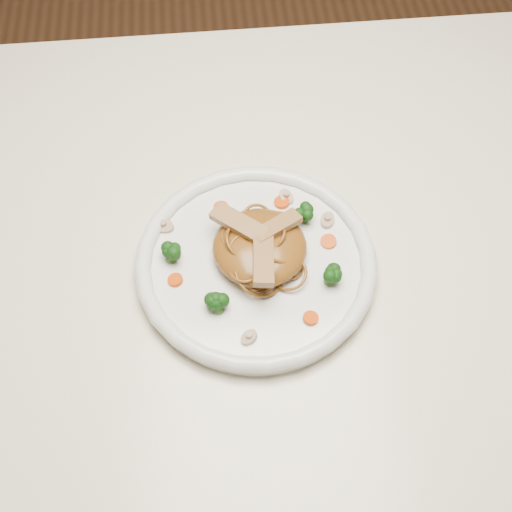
{
  "coord_description": "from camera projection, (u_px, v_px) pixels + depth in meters",
  "views": [
    {
      "loc": [
        -0.08,
        -0.5,
        1.45
      ],
      "look_at": [
        -0.04,
        -0.06,
        0.78
      ],
      "focal_mm": 46.74,
      "sensor_mm": 36.0,
      "label": 1
    }
  ],
  "objects": [
    {
      "name": "broccoli_3",
      "position": [
        330.0,
        275.0,
        0.79
      ],
      "size": [
        0.03,
        0.03,
        0.03
      ],
      "primitive_type": null,
      "rotation": [
        0.0,
        0.0,
        0.25
      ],
      "color": "#103D0C",
      "rests_on": "plate"
    },
    {
      "name": "chicken_a",
      "position": [
        277.0,
        227.0,
        0.8
      ],
      "size": [
        0.07,
        0.05,
        0.01
      ],
      "primitive_type": "cube",
      "rotation": [
        0.0,
        0.0,
        0.54
      ],
      "color": "#A27C4C",
      "rests_on": "noodle_mound"
    },
    {
      "name": "broccoli_0",
      "position": [
        304.0,
        212.0,
        0.84
      ],
      "size": [
        0.04,
        0.04,
        0.03
      ],
      "primitive_type": null,
      "rotation": [
        0.0,
        0.0,
        0.29
      ],
      "color": "#103D0C",
      "rests_on": "plate"
    },
    {
      "name": "broccoli_2",
      "position": [
        218.0,
        304.0,
        0.77
      ],
      "size": [
        0.03,
        0.03,
        0.03
      ],
      "primitive_type": null,
      "rotation": [
        0.0,
        0.0,
        -0.07
      ],
      "color": "#103D0C",
      "rests_on": "plate"
    },
    {
      "name": "chicken_b",
      "position": [
        239.0,
        223.0,
        0.8
      ],
      "size": [
        0.07,
        0.07,
        0.01
      ],
      "primitive_type": "cube",
      "rotation": [
        0.0,
        0.0,
        2.44
      ],
      "color": "#A27C4C",
      "rests_on": "noodle_mound"
    },
    {
      "name": "mushroom_3",
      "position": [
        286.0,
        197.0,
        0.87
      ],
      "size": [
        0.03,
        0.03,
        0.01
      ],
      "primitive_type": "cylinder",
      "rotation": [
        0.0,
        0.0,
        2.03
      ],
      "color": "beige",
      "rests_on": "plate"
    },
    {
      "name": "carrot_2",
      "position": [
        328.0,
        242.0,
        0.83
      ],
      "size": [
        0.02,
        0.02,
        0.0
      ],
      "primitive_type": "cylinder",
      "rotation": [
        0.0,
        0.0,
        -0.21
      ],
      "color": "#ED4608",
      "rests_on": "plate"
    },
    {
      "name": "chicken_c",
      "position": [
        263.0,
        259.0,
        0.77
      ],
      "size": [
        0.03,
        0.08,
        0.01
      ],
      "primitive_type": "cube",
      "rotation": [
        0.0,
        0.0,
        4.62
      ],
      "color": "#A27C4C",
      "rests_on": "noodle_mound"
    },
    {
      "name": "ground",
      "position": [
        270.0,
        423.0,
        1.49
      ],
      "size": [
        4.0,
        4.0,
        0.0
      ],
      "primitive_type": "plane",
      "color": "#4F2E1B",
      "rests_on": "ground"
    },
    {
      "name": "table",
      "position": [
        278.0,
        268.0,
        0.94
      ],
      "size": [
        1.2,
        0.8,
        0.75
      ],
      "color": "beige",
      "rests_on": "ground"
    },
    {
      "name": "carrot_4",
      "position": [
        311.0,
        318.0,
        0.77
      ],
      "size": [
        0.02,
        0.02,
        0.0
      ],
      "primitive_type": "cylinder",
      "rotation": [
        0.0,
        0.0,
        -0.4
      ],
      "color": "#ED4608",
      "rests_on": "plate"
    },
    {
      "name": "carrot_3",
      "position": [
        221.0,
        208.0,
        0.86
      ],
      "size": [
        0.02,
        0.02,
        0.0
      ],
      "primitive_type": "cylinder",
      "rotation": [
        0.0,
        0.0,
        0.35
      ],
      "color": "#ED4608",
      "rests_on": "plate"
    },
    {
      "name": "carrot_1",
      "position": [
        175.0,
        280.0,
        0.8
      ],
      "size": [
        0.02,
        0.02,
        0.0
      ],
      "primitive_type": "cylinder",
      "rotation": [
        0.0,
        0.0,
        -0.06
      ],
      "color": "#ED4608",
      "rests_on": "plate"
    },
    {
      "name": "noodle_mound",
      "position": [
        260.0,
        247.0,
        0.81
      ],
      "size": [
        0.14,
        0.14,
        0.04
      ],
      "primitive_type": "ellipsoid",
      "rotation": [
        0.0,
        0.0,
        0.22
      ],
      "color": "brown",
      "rests_on": "plate"
    },
    {
      "name": "mushroom_2",
      "position": [
        164.0,
        226.0,
        0.84
      ],
      "size": [
        0.04,
        0.04,
        0.01
      ],
      "primitive_type": "cylinder",
      "rotation": [
        0.0,
        0.0,
        -0.48
      ],
      "color": "beige",
      "rests_on": "plate"
    },
    {
      "name": "plate",
      "position": [
        256.0,
        266.0,
        0.82
      ],
      "size": [
        0.38,
        0.38,
        0.02
      ],
      "primitive_type": "cylinder",
      "rotation": [
        0.0,
        0.0,
        -0.36
      ],
      "color": "white",
      "rests_on": "table"
    },
    {
      "name": "carrot_0",
      "position": [
        282.0,
        202.0,
        0.86
      ],
      "size": [
        0.02,
        0.02,
        0.0
      ],
      "primitive_type": "cylinder",
      "rotation": [
        0.0,
        0.0,
        0.28
      ],
      "color": "#ED4608",
      "rests_on": "plate"
    },
    {
      "name": "mushroom_0",
      "position": [
        249.0,
        337.0,
        0.76
      ],
      "size": [
        0.03,
        0.03,
        0.01
      ],
      "primitive_type": "cylinder",
      "rotation": [
        0.0,
        0.0,
        0.68
      ],
      "color": "beige",
      "rests_on": "plate"
    },
    {
      "name": "mushroom_1",
      "position": [
        327.0,
        220.0,
        0.85
      ],
      "size": [
        0.03,
        0.03,
        0.01
      ],
      "primitive_type": "cylinder",
      "rotation": [
        0.0,
        0.0,
        1.23
      ],
      "color": "beige",
      "rests_on": "plate"
    },
    {
      "name": "broccoli_1",
      "position": [
        170.0,
        253.0,
        0.8
      ],
      "size": [
        0.03,
        0.03,
        0.03
      ],
      "primitive_type": null,
      "rotation": [
        0.0,
        0.0,
        -0.06
      ],
      "color": "#103D0C",
      "rests_on": "plate"
    }
  ]
}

